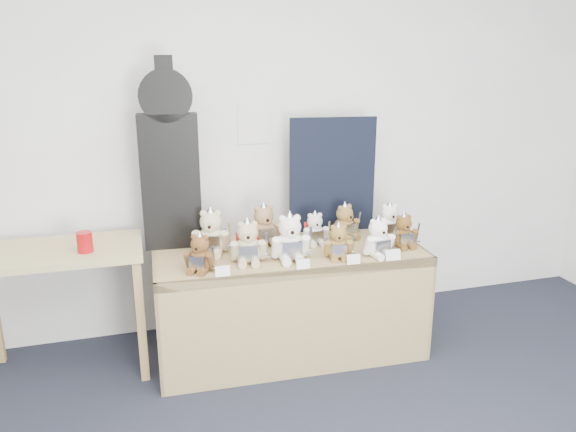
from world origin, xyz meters
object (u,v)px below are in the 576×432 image
object	(u,v)px
side_table	(60,269)
teddy_front_far_left	(200,254)
red_cup	(85,242)
teddy_back_right	(345,223)
teddy_back_centre_left	(264,227)
teddy_back_centre_right	(315,230)
teddy_front_left	(248,244)
teddy_front_far_right	(378,239)
teddy_front_centre	(290,239)
display_table	(292,276)
teddy_front_right	(338,243)
teddy_back_end	(389,222)
teddy_back_far_left	(213,235)
teddy_back_left	(211,234)
guitar_case	(169,157)
teddy_front_end	(404,232)

from	to	relation	value
side_table	teddy_front_far_left	bearing A→B (deg)	-22.28
red_cup	teddy_front_far_left	size ratio (longest dim) A/B	0.48
side_table	teddy_back_right	bearing A→B (deg)	-0.17
teddy_back_centre_left	teddy_front_far_left	bearing A→B (deg)	-149.29
teddy_back_right	teddy_back_centre_right	bearing A→B (deg)	172.21
teddy_front_left	teddy_front_far_right	distance (m)	0.80
red_cup	teddy_back_centre_right	xyz separation A→B (m)	(1.42, 0.03, -0.06)
teddy_front_centre	side_table	bearing A→B (deg)	171.46
display_table	teddy_front_right	xyz separation A→B (m)	(0.25, -0.15, 0.25)
teddy_back_centre_right	teddy_back_centre_left	bearing A→B (deg)	169.41
teddy_front_far_left	red_cup	bearing A→B (deg)	-172.10
teddy_back_end	teddy_back_far_left	distance (m)	1.19
teddy_front_centre	teddy_back_left	xyz separation A→B (m)	(-0.44, 0.25, -0.00)
teddy_front_far_right	teddy_back_centre_right	world-z (taller)	teddy_front_far_right
guitar_case	teddy_front_left	xyz separation A→B (m)	(0.40, -0.41, -0.47)
teddy_front_right	teddy_front_end	distance (m)	0.48
teddy_front_left	teddy_back_right	world-z (taller)	teddy_front_left
guitar_case	red_cup	bearing A→B (deg)	-152.14
display_table	teddy_back_centre_left	xyz separation A→B (m)	(-0.12, 0.21, 0.27)
teddy_back_far_left	guitar_case	bearing A→B (deg)	162.11
teddy_front_far_right	teddy_back_end	xyz separation A→B (m)	(0.22, 0.30, -0.00)
teddy_back_centre_right	guitar_case	bearing A→B (deg)	169.53
teddy_back_left	teddy_front_far_right	bearing A→B (deg)	-2.53
teddy_front_left	teddy_front_end	size ratio (longest dim) A/B	1.20
teddy_back_right	teddy_back_end	size ratio (longest dim) A/B	1.01
teddy_front_right	teddy_back_end	bearing A→B (deg)	42.97
guitar_case	teddy_front_right	size ratio (longest dim) A/B	4.97
teddy_back_centre_right	teddy_back_far_left	distance (m)	0.66
teddy_front_right	teddy_back_right	distance (m)	0.38
guitar_case	teddy_front_far_left	xyz separation A→B (m)	(0.11, -0.47, -0.48)
side_table	teddy_front_end	bearing A→B (deg)	-7.10
teddy_front_left	teddy_back_right	xyz separation A→B (m)	(0.72, 0.25, -0.01)
display_table	red_cup	world-z (taller)	red_cup
teddy_front_end	teddy_back_centre_left	bearing A→B (deg)	161.98
teddy_front_left	teddy_back_centre_right	bearing A→B (deg)	32.12
teddy_front_right	teddy_back_right	size ratio (longest dim) A/B	0.90
red_cup	teddy_back_right	bearing A→B (deg)	2.49
teddy_back_left	teddy_back_centre_left	distance (m)	0.36
teddy_front_centre	teddy_front_far_right	bearing A→B (deg)	-4.10
teddy_front_far_right	teddy_back_far_left	xyz separation A→B (m)	(-0.96, 0.41, -0.02)
guitar_case	side_table	bearing A→B (deg)	-164.98
teddy_front_end	teddy_back_end	xyz separation A→B (m)	(-0.00, 0.20, 0.01)
teddy_back_right	teddy_back_far_left	world-z (taller)	teddy_back_right
teddy_back_left	teddy_back_right	distance (m)	0.91
side_table	teddy_back_centre_left	distance (m)	1.27
display_table	teddy_front_far_left	world-z (taller)	teddy_front_far_left
teddy_front_far_right	teddy_back_centre_right	size ratio (longest dim) A/B	1.15
guitar_case	teddy_front_left	size ratio (longest dim) A/B	4.07
teddy_front_end	teddy_back_right	xyz separation A→B (m)	(-0.30, 0.26, 0.01)
teddy_back_right	teddy_back_centre_left	bearing A→B (deg)	158.48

